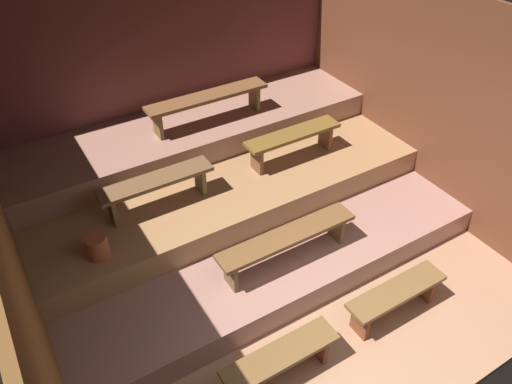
{
  "coord_description": "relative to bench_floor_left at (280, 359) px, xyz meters",
  "views": [
    {
      "loc": [
        -2.25,
        -1.49,
        4.29
      ],
      "look_at": [
        0.13,
        2.42,
        0.68
      ],
      "focal_mm": 34.78,
      "sensor_mm": 36.0,
      "label": 1
    }
  ],
  "objects": [
    {
      "name": "bench_floor_right",
      "position": [
        1.43,
        0.0,
        0.0
      ],
      "size": [
        1.15,
        0.29,
        0.39
      ],
      "color": "brown",
      "rests_on": "ground"
    },
    {
      "name": "wall_back",
      "position": [
        0.71,
        3.85,
        1.06
      ],
      "size": [
        5.71,
        0.06,
        2.72
      ],
      "primitive_type": "cube",
      "color": "brown",
      "rests_on": "ground"
    },
    {
      "name": "bench_middle_left",
      "position": [
        -0.21,
        2.21,
        0.64
      ],
      "size": [
        1.3,
        0.29,
        0.39
      ],
      "color": "brown",
      "rests_on": "platform_middle"
    },
    {
      "name": "pail_middle",
      "position": [
        -1.05,
        1.78,
        0.47
      ],
      "size": [
        0.23,
        0.23,
        0.26
      ],
      "primitive_type": "cylinder",
      "color": "#9E4C2D",
      "rests_on": "platform_middle"
    },
    {
      "name": "bench_upper_center",
      "position": [
        0.91,
        3.11,
        0.97
      ],
      "size": [
        1.65,
        0.29,
        0.39
      ],
      "color": "brown",
      "rests_on": "platform_upper"
    },
    {
      "name": "platform_upper",
      "position": [
        0.71,
        3.23,
        0.5
      ],
      "size": [
        4.91,
        1.18,
        0.32
      ],
      "primitive_type": "cube",
      "color": "#966959",
      "rests_on": "platform_middle"
    },
    {
      "name": "bench_floor_left",
      "position": [
        0.0,
        0.0,
        0.0
      ],
      "size": [
        1.15,
        0.29,
        0.39
      ],
      "color": "brown",
      "rests_on": "ground"
    },
    {
      "name": "platform_lower",
      "position": [
        0.71,
        2.15,
        -0.14
      ],
      "size": [
        4.91,
        3.35,
        0.32
      ],
      "primitive_type": "cube",
      "color": "#95685C",
      "rests_on": "ground"
    },
    {
      "name": "wall_right",
      "position": [
        3.2,
        1.6,
        1.06
      ],
      "size": [
        0.06,
        5.23,
        2.72
      ],
      "primitive_type": "cube",
      "color": "brown",
      "rests_on": "ground"
    },
    {
      "name": "ground",
      "position": [
        0.71,
        1.6,
        -0.34
      ],
      "size": [
        5.71,
        5.23,
        0.08
      ],
      "primitive_type": "cube",
      "color": "#9B6E52"
    },
    {
      "name": "bench_lower_center",
      "position": [
        0.73,
        0.98,
        0.33
      ],
      "size": [
        1.62,
        0.29,
        0.39
      ],
      "color": "brown",
      "rests_on": "platform_lower"
    },
    {
      "name": "platform_middle",
      "position": [
        0.71,
        2.65,
        0.18
      ],
      "size": [
        4.91,
        2.34,
        0.32
      ],
      "primitive_type": "cube",
      "color": "#986C45",
      "rests_on": "platform_lower"
    },
    {
      "name": "wall_left",
      "position": [
        -1.77,
        1.6,
        1.06
      ],
      "size": [
        0.06,
        5.23,
        2.72
      ],
      "primitive_type": "cube",
      "color": "brown",
      "rests_on": "ground"
    },
    {
      "name": "bench_middle_right",
      "position": [
        1.63,
        2.21,
        0.64
      ],
      "size": [
        1.3,
        0.29,
        0.39
      ],
      "color": "brown",
      "rests_on": "platform_middle"
    }
  ]
}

